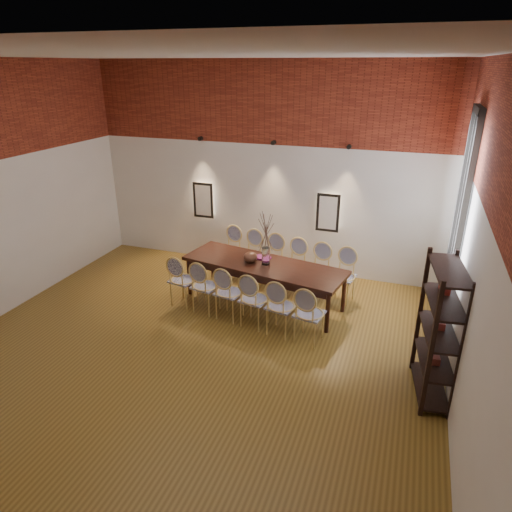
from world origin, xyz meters
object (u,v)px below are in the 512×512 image
(bowl, at_px, (250,257))
(dining_table, at_px, (264,283))
(chair_far_f, at_px, (343,277))
(chair_near_e, at_px, (281,306))
(chair_near_f, at_px, (309,314))
(chair_far_e, at_px, (318,271))
(shelving_rack, at_px, (439,331))
(chair_near_b, at_px, (206,286))
(chair_far_d, at_px, (294,266))
(chair_far_b, at_px, (250,256))
(vase, at_px, (266,256))
(chair_near_d, at_px, (255,299))
(book, at_px, (262,258))
(chair_far_a, at_px, (229,252))
(chair_far_c, at_px, (271,261))
(chair_near_c, at_px, (229,292))
(chair_near_a, at_px, (183,280))

(bowl, bearing_deg, dining_table, 2.00)
(chair_far_f, bearing_deg, chair_near_e, 72.23)
(chair_near_f, bearing_deg, bowl, 154.13)
(chair_far_e, xyz_separation_m, shelving_rack, (1.94, -2.15, 0.43))
(chair_near_b, bearing_deg, chair_far_d, 57.33)
(chair_far_b, xyz_separation_m, vase, (0.60, -0.85, 0.43))
(chair_near_d, xyz_separation_m, shelving_rack, (2.66, -0.79, 0.43))
(chair_near_f, xyz_separation_m, book, (-1.12, 1.12, 0.30))
(chair_near_b, distance_m, shelving_rack, 3.74)
(chair_far_a, xyz_separation_m, chair_far_c, (0.93, -0.16, 0.00))
(dining_table, distance_m, chair_near_c, 0.78)
(chair_near_c, xyz_separation_m, chair_far_f, (1.65, 1.20, 0.00))
(chair_far_a, height_order, chair_far_e, same)
(book, bearing_deg, chair_far_f, 13.17)
(chair_near_b, xyz_separation_m, chair_far_e, (1.65, 1.20, 0.00))
(chair_near_e, distance_m, bowl, 1.22)
(chair_near_d, relative_size, chair_far_f, 1.00)
(chair_near_c, bearing_deg, chair_near_e, 0.00)
(chair_near_d, relative_size, chair_far_e, 1.00)
(chair_near_f, bearing_deg, chair_far_e, 107.77)
(dining_table, xyz_separation_m, chair_far_e, (0.82, 0.60, 0.09))
(chair_far_b, bearing_deg, dining_table, 133.88)
(vase, xyz_separation_m, book, (-0.13, 0.20, -0.14))
(chair_far_c, height_order, chair_far_f, same)
(chair_near_b, distance_m, book, 1.12)
(chair_far_b, bearing_deg, shelving_rack, 154.31)
(chair_far_f, distance_m, vase, 1.42)
(chair_far_e, height_order, chair_far_f, same)
(dining_table, xyz_separation_m, chair_near_e, (0.57, -0.85, 0.09))
(chair_near_f, distance_m, chair_far_d, 1.74)
(chair_far_a, xyz_separation_m, shelving_rack, (3.80, -2.48, 0.43))
(chair_near_c, bearing_deg, chair_near_a, 180.00)
(chair_near_a, distance_m, chair_near_c, 0.94)
(chair_near_f, xyz_separation_m, chair_far_a, (-2.06, 1.86, 0.00))
(chair_near_a, xyz_separation_m, chair_near_d, (1.39, -0.25, 0.00))
(bowl, bearing_deg, chair_near_e, -46.14)
(book, bearing_deg, dining_table, -65.59)
(chair_near_b, height_order, chair_near_f, same)
(chair_far_a, relative_size, shelving_rack, 0.52)
(chair_far_f, distance_m, bowl, 1.65)
(chair_far_b, xyz_separation_m, chair_far_f, (1.85, -0.33, 0.00))
(chair_near_c, relative_size, vase, 3.13)
(chair_near_c, bearing_deg, chair_far_c, 90.00)
(dining_table, xyz_separation_m, chair_far_c, (-0.10, 0.76, 0.09))
(chair_near_c, height_order, shelving_rack, shelving_rack)
(chair_near_a, xyz_separation_m, chair_far_e, (2.11, 1.11, 0.00))
(chair_far_d, relative_size, chair_far_e, 1.00)
(chair_far_f, bearing_deg, chair_near_d, 57.33)
(chair_near_c, xyz_separation_m, chair_far_b, (-0.21, 1.53, 0.00))
(dining_table, distance_m, book, 0.44)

